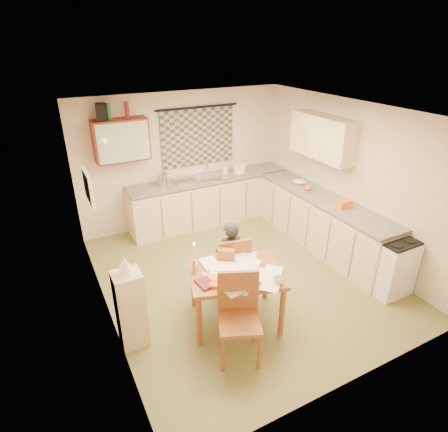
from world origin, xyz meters
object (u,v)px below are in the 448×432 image
counter_back (213,199)px  shelf_stand (131,309)px  dining_table (235,296)px  chair_far (232,276)px  person (230,260)px  counter_right (321,222)px  stove (389,265)px

counter_back → shelf_stand: shelf_stand is taller
counter_back → dining_table: bearing=-110.4°
dining_table → shelf_stand: 1.30m
chair_far → person: 0.28m
counter_right → chair_far: bearing=-166.4°
chair_far → counter_back: bearing=-98.1°
counter_back → person: 2.40m
stove → chair_far: chair_far is taller
counter_back → stove: bearing=-69.0°
counter_right → chair_far: 2.10m
chair_far → shelf_stand: (-1.50, -0.30, 0.20)m
chair_far → counter_right: bearing=-154.8°
dining_table → chair_far: size_ratio=1.40×
counter_right → stove: bearing=-90.0°
counter_back → person: size_ratio=2.87×
counter_right → stove: size_ratio=3.48×
counter_right → dining_table: size_ratio=2.20×
counter_right → stove: counter_right is taller
counter_right → stove: 1.46m
chair_far → dining_table: bearing=78.1°
stove → chair_far: size_ratio=0.88×
counter_right → shelf_stand: (-3.54, -0.79, 0.05)m
person → dining_table: bearing=74.3°
person → shelf_stand: size_ratio=1.16×
person → shelf_stand: (-1.47, -0.30, -0.08)m
stove → dining_table: size_ratio=0.63×
counter_back → person: person is taller
stove → chair_far: 2.26m
dining_table → chair_far: 0.56m
counter_back → dining_table: counter_back is taller
counter_back → person: (-0.84, -2.25, 0.12)m
counter_back → stove: size_ratio=3.89×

